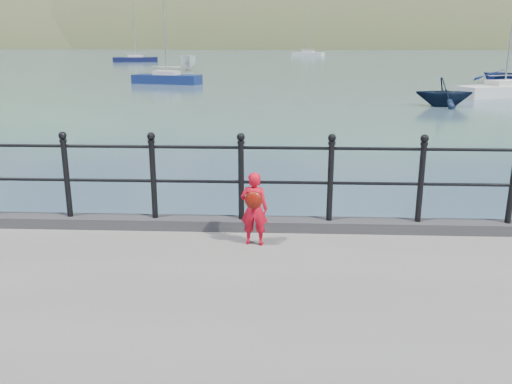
{
  "coord_description": "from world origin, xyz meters",
  "views": [
    {
      "loc": [
        1.13,
        -7.2,
        3.57
      ],
      "look_at": [
        0.8,
        -0.2,
        1.55
      ],
      "focal_mm": 38.0,
      "sensor_mm": 36.0,
      "label": 1
    }
  ],
  "objects_px": {
    "sailboat_near": "(504,91)",
    "sailboat_left": "(136,60)",
    "child": "(254,208)",
    "railing": "(197,171)",
    "launch_blue": "(512,77)",
    "sailboat_deep": "(308,54)",
    "launch_white": "(188,63)",
    "sailboat_port": "(167,79)",
    "launch_navy": "(444,92)"
  },
  "relations": [
    {
      "from": "sailboat_port",
      "to": "sailboat_deep",
      "type": "xyz_separation_m",
      "value": [
        13.94,
        63.01,
        0.0
      ]
    },
    {
      "from": "launch_white",
      "to": "sailboat_near",
      "type": "bearing_deg",
      "value": -61.75
    },
    {
      "from": "railing",
      "to": "launch_blue",
      "type": "distance_m",
      "value": 40.9
    },
    {
      "from": "child",
      "to": "sailboat_deep",
      "type": "height_order",
      "value": "sailboat_deep"
    },
    {
      "from": "sailboat_port",
      "to": "launch_navy",
      "type": "bearing_deg",
      "value": -23.2
    },
    {
      "from": "railing",
      "to": "launch_blue",
      "type": "xyz_separation_m",
      "value": [
        18.84,
        36.29,
        -1.21
      ]
    },
    {
      "from": "railing",
      "to": "launch_white",
      "type": "bearing_deg",
      "value": 99.69
    },
    {
      "from": "launch_navy",
      "to": "sailboat_port",
      "type": "relative_size",
      "value": 0.37
    },
    {
      "from": "railing",
      "to": "sailboat_left",
      "type": "height_order",
      "value": "sailboat_left"
    },
    {
      "from": "child",
      "to": "sailboat_port",
      "type": "height_order",
      "value": "sailboat_port"
    },
    {
      "from": "railing",
      "to": "sailboat_near",
      "type": "height_order",
      "value": "sailboat_near"
    },
    {
      "from": "launch_navy",
      "to": "sailboat_port",
      "type": "distance_m",
      "value": 22.23
    },
    {
      "from": "launch_white",
      "to": "sailboat_near",
      "type": "distance_m",
      "value": 35.0
    },
    {
      "from": "launch_navy",
      "to": "sailboat_near",
      "type": "bearing_deg",
      "value": -41.81
    },
    {
      "from": "launch_blue",
      "to": "sailboat_deep",
      "type": "xyz_separation_m",
      "value": [
        -12.77,
        62.54,
        -0.27
      ]
    },
    {
      "from": "launch_white",
      "to": "sailboat_deep",
      "type": "relative_size",
      "value": 0.49
    },
    {
      "from": "launch_white",
      "to": "sailboat_port",
      "type": "bearing_deg",
      "value": -100.82
    },
    {
      "from": "railing",
      "to": "sailboat_deep",
      "type": "bearing_deg",
      "value": 86.49
    },
    {
      "from": "sailboat_left",
      "to": "sailboat_near",
      "type": "distance_m",
      "value": 57.64
    },
    {
      "from": "sailboat_left",
      "to": "sailboat_near",
      "type": "bearing_deg",
      "value": -62.85
    },
    {
      "from": "launch_navy",
      "to": "sailboat_left",
      "type": "height_order",
      "value": "sailboat_left"
    },
    {
      "from": "child",
      "to": "sailboat_left",
      "type": "relative_size",
      "value": 0.11
    },
    {
      "from": "launch_blue",
      "to": "sailboat_port",
      "type": "height_order",
      "value": "sailboat_port"
    },
    {
      "from": "sailboat_left",
      "to": "sailboat_port",
      "type": "relative_size",
      "value": 1.14
    },
    {
      "from": "child",
      "to": "sailboat_near",
      "type": "height_order",
      "value": "sailboat_near"
    },
    {
      "from": "child",
      "to": "sailboat_left",
      "type": "height_order",
      "value": "sailboat_left"
    },
    {
      "from": "sailboat_near",
      "to": "sailboat_left",
      "type": "bearing_deg",
      "value": 102.93
    },
    {
      "from": "launch_blue",
      "to": "sailboat_port",
      "type": "xyz_separation_m",
      "value": [
        -26.71,
        -0.48,
        -0.27
      ]
    },
    {
      "from": "railing",
      "to": "child",
      "type": "bearing_deg",
      "value": -34.94
    },
    {
      "from": "sailboat_near",
      "to": "launch_white",
      "type": "bearing_deg",
      "value": 108.55
    },
    {
      "from": "launch_blue",
      "to": "sailboat_near",
      "type": "relative_size",
      "value": 0.69
    },
    {
      "from": "railing",
      "to": "launch_white",
      "type": "relative_size",
      "value": 4.1
    },
    {
      "from": "child",
      "to": "launch_navy",
      "type": "bearing_deg",
      "value": -104.49
    },
    {
      "from": "railing",
      "to": "child",
      "type": "relative_size",
      "value": 19.03
    },
    {
      "from": "launch_blue",
      "to": "sailboat_near",
      "type": "xyz_separation_m",
      "value": [
        -4.02,
        -8.97,
        -0.27
      ]
    },
    {
      "from": "railing",
      "to": "sailboat_left",
      "type": "distance_m",
      "value": 75.88
    },
    {
      "from": "launch_blue",
      "to": "launch_navy",
      "type": "distance_m",
      "value": 16.79
    },
    {
      "from": "sailboat_deep",
      "to": "launch_blue",
      "type": "bearing_deg",
      "value": -52.94
    },
    {
      "from": "railing",
      "to": "sailboat_near",
      "type": "relative_size",
      "value": 2.13
    },
    {
      "from": "launch_white",
      "to": "launch_navy",
      "type": "bearing_deg",
      "value": -73.35
    },
    {
      "from": "sailboat_port",
      "to": "sailboat_near",
      "type": "relative_size",
      "value": 0.92
    },
    {
      "from": "child",
      "to": "launch_navy",
      "type": "xyz_separation_m",
      "value": [
        8.9,
        22.76,
        -0.72
      ]
    },
    {
      "from": "railing",
      "to": "sailboat_port",
      "type": "height_order",
      "value": "sailboat_port"
    },
    {
      "from": "sailboat_near",
      "to": "launch_blue",
      "type": "bearing_deg",
      "value": 41.43
    },
    {
      "from": "sailboat_near",
      "to": "sailboat_port",
      "type": "bearing_deg",
      "value": 135.05
    },
    {
      "from": "sailboat_deep",
      "to": "launch_white",
      "type": "bearing_deg",
      "value": -82.7
    },
    {
      "from": "sailboat_left",
      "to": "sailboat_port",
      "type": "bearing_deg",
      "value": -81.99
    },
    {
      "from": "railing",
      "to": "sailboat_deep",
      "type": "xyz_separation_m",
      "value": [
        6.07,
        98.82,
        -1.48
      ]
    },
    {
      "from": "railing",
      "to": "sailboat_deep",
      "type": "relative_size",
      "value": 2.02
    },
    {
      "from": "sailboat_left",
      "to": "launch_blue",
      "type": "bearing_deg",
      "value": -53.59
    }
  ]
}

